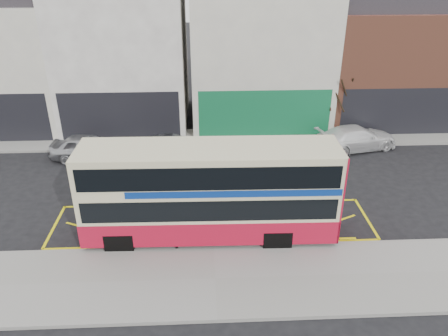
{
  "coord_description": "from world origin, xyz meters",
  "views": [
    {
      "loc": [
        -0.26,
        -14.75,
        11.01
      ],
      "look_at": [
        0.52,
        2.0,
        2.51
      ],
      "focal_mm": 35.0,
      "sensor_mm": 36.0,
      "label": 1
    }
  ],
  "objects_px": {
    "car_grey": "(174,148)",
    "car_white": "(356,138)",
    "car_silver": "(89,148)",
    "bus_stop_post": "(176,209)",
    "double_decker_bus": "(210,191)",
    "street_tree_right": "(340,84)"
  },
  "relations": [
    {
      "from": "bus_stop_post",
      "to": "street_tree_right",
      "type": "xyz_separation_m",
      "value": [
        9.66,
        11.9,
        1.42
      ]
    },
    {
      "from": "bus_stop_post",
      "to": "street_tree_right",
      "type": "relative_size",
      "value": 0.61
    },
    {
      "from": "car_white",
      "to": "street_tree_right",
      "type": "distance_m",
      "value": 3.63
    },
    {
      "from": "double_decker_bus",
      "to": "car_grey",
      "type": "height_order",
      "value": "double_decker_bus"
    },
    {
      "from": "bus_stop_post",
      "to": "car_white",
      "type": "xyz_separation_m",
      "value": [
        10.32,
        9.55,
        -1.25
      ]
    },
    {
      "from": "double_decker_bus",
      "to": "car_grey",
      "type": "bearing_deg",
      "value": 105.34
    },
    {
      "from": "car_white",
      "to": "double_decker_bus",
      "type": "bearing_deg",
      "value": 118.72
    },
    {
      "from": "bus_stop_post",
      "to": "car_silver",
      "type": "relative_size",
      "value": 0.71
    },
    {
      "from": "double_decker_bus",
      "to": "bus_stop_post",
      "type": "bearing_deg",
      "value": -142.89
    },
    {
      "from": "street_tree_right",
      "to": "car_silver",
      "type": "bearing_deg",
      "value": -168.56
    },
    {
      "from": "car_grey",
      "to": "street_tree_right",
      "type": "xyz_separation_m",
      "value": [
        10.32,
        3.1,
        2.77
      ]
    },
    {
      "from": "car_white",
      "to": "car_grey",
      "type": "bearing_deg",
      "value": 78.93
    },
    {
      "from": "street_tree_right",
      "to": "car_white",
      "type": "bearing_deg",
      "value": -74.38
    },
    {
      "from": "car_grey",
      "to": "car_white",
      "type": "height_order",
      "value": "car_white"
    },
    {
      "from": "car_silver",
      "to": "car_grey",
      "type": "height_order",
      "value": "car_silver"
    },
    {
      "from": "car_silver",
      "to": "car_white",
      "type": "distance_m",
      "value": 15.84
    },
    {
      "from": "car_grey",
      "to": "car_white",
      "type": "distance_m",
      "value": 11.01
    },
    {
      "from": "bus_stop_post",
      "to": "car_grey",
      "type": "distance_m",
      "value": 8.93
    },
    {
      "from": "car_silver",
      "to": "car_grey",
      "type": "xyz_separation_m",
      "value": [
        4.84,
        -0.03,
        -0.11
      ]
    },
    {
      "from": "car_silver",
      "to": "car_grey",
      "type": "relative_size",
      "value": 1.13
    },
    {
      "from": "bus_stop_post",
      "to": "street_tree_right",
      "type": "height_order",
      "value": "street_tree_right"
    },
    {
      "from": "double_decker_bus",
      "to": "street_tree_right",
      "type": "xyz_separation_m",
      "value": [
        8.31,
        10.92,
        1.24
      ]
    }
  ]
}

